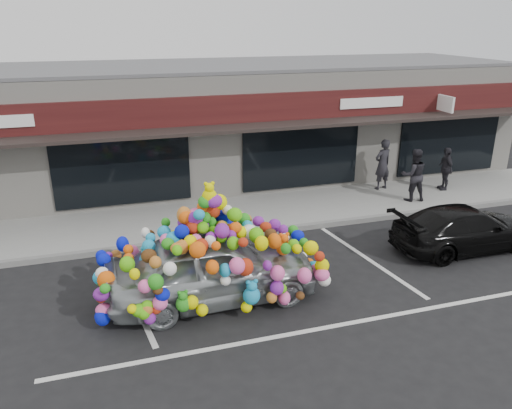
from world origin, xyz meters
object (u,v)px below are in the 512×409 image
object	(u,v)px
toy_car	(212,260)
pedestrian_a	(383,164)
black_sedan	(466,228)
pedestrian_b	(414,175)
pedestrian_c	(445,169)

from	to	relation	value
toy_car	pedestrian_a	size ratio (longest dim) A/B	2.71
black_sedan	pedestrian_b	world-z (taller)	pedestrian_b
black_sedan	pedestrian_a	xyz separation A→B (m)	(0.25, 4.78, 0.46)
toy_car	pedestrian_a	distance (m)	9.04
pedestrian_b	pedestrian_a	bearing A→B (deg)	-65.21
toy_car	pedestrian_a	xyz separation A→B (m)	(7.30, 5.34, 0.09)
toy_car	pedestrian_b	distance (m)	8.63
pedestrian_a	toy_car	bearing A→B (deg)	23.85
pedestrian_b	pedestrian_c	distance (m)	1.87
black_sedan	pedestrian_c	bearing A→B (deg)	-30.15
pedestrian_c	pedestrian_a	bearing A→B (deg)	-95.86
black_sedan	pedestrian_c	distance (m)	4.72
pedestrian_a	pedestrian_b	size ratio (longest dim) A/B	1.02
pedestrian_b	pedestrian_c	size ratio (longest dim) A/B	1.15
pedestrian_b	pedestrian_c	bearing A→B (deg)	-149.50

